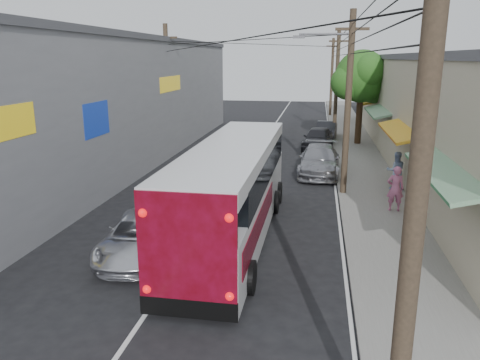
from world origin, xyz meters
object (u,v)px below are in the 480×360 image
at_px(jeepney, 140,236).
at_px(parked_car_far, 326,131).
at_px(pedestrian_near, 395,189).
at_px(parked_suv, 319,160).
at_px(parked_car_mid, 318,138).
at_px(coach_bus, 234,189).
at_px(pedestrian_far, 396,170).

bearing_deg(jeepney, parked_car_far, 69.36).
bearing_deg(parked_car_far, pedestrian_near, -76.52).
height_order(parked_suv, pedestrian_near, pedestrian_near).
bearing_deg(parked_suv, jeepney, -113.47).
bearing_deg(parked_car_mid, coach_bus, -91.74).
distance_m(jeepney, pedestrian_far, 12.63).
bearing_deg(coach_bus, jeepney, -140.93).
height_order(parked_suv, pedestrian_far, pedestrian_far).
bearing_deg(parked_car_far, pedestrian_far, -72.59).
bearing_deg(parked_car_mid, parked_suv, -81.34).
bearing_deg(pedestrian_near, parked_car_mid, -77.06).
bearing_deg(jeepney, pedestrian_near, 27.30).
bearing_deg(pedestrian_near, jeepney, 33.09).
bearing_deg(jeepney, coach_bus, 32.76).
bearing_deg(parked_car_mid, parked_car_far, 89.22).
bearing_deg(pedestrian_far, pedestrian_near, 77.78).
height_order(parked_car_mid, parked_car_far, parked_car_mid).
height_order(coach_bus, pedestrian_far, coach_bus).
relative_size(jeepney, parked_suv, 0.87).
xyz_separation_m(parked_suv, pedestrian_near, (2.97, -6.16, 0.28)).
bearing_deg(parked_car_far, jeepney, -99.41).
distance_m(jeepney, pedestrian_near, 10.14).
bearing_deg(pedestrian_near, pedestrian_far, -98.92).
bearing_deg(parked_car_far, parked_suv, -87.20).
height_order(coach_bus, jeepney, coach_bus).
relative_size(jeepney, parked_car_far, 1.09).
bearing_deg(pedestrian_near, coach_bus, 30.43).
bearing_deg(coach_bus, pedestrian_far, 47.08).
xyz_separation_m(jeepney, parked_car_mid, (5.40, 18.82, 0.13)).
distance_m(coach_bus, parked_car_far, 21.05).
bearing_deg(parked_suv, pedestrian_far, -37.56).
bearing_deg(parked_car_far, parked_car_mid, -93.21).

